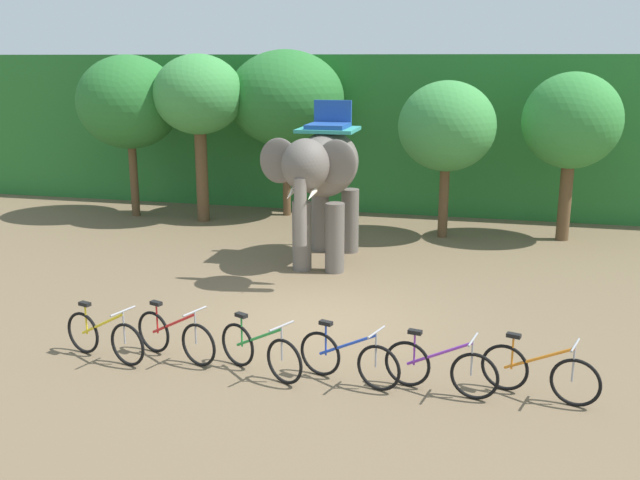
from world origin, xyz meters
The scene contains 14 objects.
ground_plane centered at (0.00, 0.00, 0.00)m, with size 80.00×80.00×0.00m, color brown.
foliage_hedge centered at (0.00, 12.73, 2.43)m, with size 36.00×6.00×4.86m, color #28702D.
tree_far_right centered at (-7.70, 7.57, 3.46)m, with size 3.07×3.07×4.85m.
tree_center_right centered at (-5.39, 7.41, 3.68)m, with size 2.61×2.61×4.88m.
tree_center centered at (-3.19, 8.79, 3.57)m, with size 3.50×3.50×5.00m.
tree_far_left centered at (1.73, 7.11, 2.99)m, with size 2.57×2.57×4.19m.
tree_center_left centered at (4.89, 7.54, 3.15)m, with size 2.53×2.53×4.42m.
elephant centered at (-0.79, 3.74, 2.20)m, with size 2.08×4.14×3.78m.
bike_yellow centered at (-2.94, -2.49, 0.39)m, with size 1.65×0.65×0.92m.
bike_red centered at (-1.84, -2.20, 0.39)m, with size 1.63×0.71×0.92m.
bike_green centered at (-0.31, -2.44, 0.39)m, with size 1.56×0.83×0.92m.
bike_blue centered at (1.06, -2.40, 0.39)m, with size 1.65×0.67×0.92m.
bike_purple centered at (2.42, -2.40, 0.39)m, with size 1.69×0.54×0.92m.
bike_orange centered at (3.81, -2.23, 0.39)m, with size 1.65×0.65×0.92m.
Camera 1 is at (3.02, -12.13, 4.75)m, focal length 40.16 mm.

